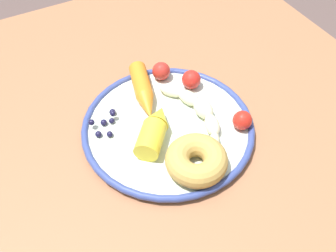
{
  "coord_description": "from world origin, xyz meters",
  "views": [
    {
      "loc": [
        0.16,
        0.41,
        1.26
      ],
      "look_at": [
        -0.05,
        0.03,
        0.75
      ],
      "focal_mm": 41.19,
      "sensor_mm": 36.0,
      "label": 1
    }
  ],
  "objects_px": {
    "carrot_orange": "(144,92)",
    "blueberry_pile": "(106,123)",
    "tomato_near": "(191,80)",
    "dining_table": "(140,160)",
    "banana": "(199,112)",
    "carrot_yellow": "(155,129)",
    "tomato_far": "(161,71)",
    "plate": "(168,127)",
    "donut": "(196,160)",
    "tomato_mid": "(242,120)"
  },
  "relations": [
    {
      "from": "banana",
      "to": "tomato_near",
      "type": "bearing_deg",
      "value": -110.39
    },
    {
      "from": "carrot_orange",
      "to": "tomato_mid",
      "type": "relative_size",
      "value": 4.12
    },
    {
      "from": "carrot_orange",
      "to": "donut",
      "type": "relative_size",
      "value": 1.41
    },
    {
      "from": "banana",
      "to": "tomato_far",
      "type": "xyz_separation_m",
      "value": [
        0.01,
        -0.12,
        0.01
      ]
    },
    {
      "from": "donut",
      "to": "tomato_far",
      "type": "distance_m",
      "value": 0.22
    },
    {
      "from": "donut",
      "to": "tomato_near",
      "type": "height_order",
      "value": "donut"
    },
    {
      "from": "banana",
      "to": "blueberry_pile",
      "type": "distance_m",
      "value": 0.16
    },
    {
      "from": "tomato_near",
      "to": "carrot_yellow",
      "type": "bearing_deg",
      "value": 34.04
    },
    {
      "from": "donut",
      "to": "blueberry_pile",
      "type": "distance_m",
      "value": 0.18
    },
    {
      "from": "banana",
      "to": "tomato_near",
      "type": "height_order",
      "value": "tomato_near"
    },
    {
      "from": "dining_table",
      "to": "carrot_yellow",
      "type": "bearing_deg",
      "value": 112.52
    },
    {
      "from": "banana",
      "to": "tomato_near",
      "type": "xyz_separation_m",
      "value": [
        -0.03,
        -0.07,
        0.01
      ]
    },
    {
      "from": "carrot_orange",
      "to": "tomato_near",
      "type": "bearing_deg",
      "value": 170.8
    },
    {
      "from": "carrot_orange",
      "to": "donut",
      "type": "height_order",
      "value": "donut"
    },
    {
      "from": "carrot_yellow",
      "to": "blueberry_pile",
      "type": "bearing_deg",
      "value": -45.14
    },
    {
      "from": "carrot_yellow",
      "to": "tomato_far",
      "type": "relative_size",
      "value": 2.97
    },
    {
      "from": "dining_table",
      "to": "plate",
      "type": "xyz_separation_m",
      "value": [
        -0.05,
        0.03,
        0.1
      ]
    },
    {
      "from": "banana",
      "to": "carrot_yellow",
      "type": "height_order",
      "value": "carrot_yellow"
    },
    {
      "from": "banana",
      "to": "blueberry_pile",
      "type": "bearing_deg",
      "value": -20.68
    },
    {
      "from": "dining_table",
      "to": "carrot_yellow",
      "type": "height_order",
      "value": "carrot_yellow"
    },
    {
      "from": "plate",
      "to": "blueberry_pile",
      "type": "relative_size",
      "value": 5.3
    },
    {
      "from": "dining_table",
      "to": "plate",
      "type": "bearing_deg",
      "value": 150.43
    },
    {
      "from": "dining_table",
      "to": "tomato_far",
      "type": "height_order",
      "value": "tomato_far"
    },
    {
      "from": "tomato_near",
      "to": "tomato_mid",
      "type": "distance_m",
      "value": 0.13
    },
    {
      "from": "carrot_orange",
      "to": "blueberry_pile",
      "type": "bearing_deg",
      "value": 18.84
    },
    {
      "from": "tomato_near",
      "to": "dining_table",
      "type": "bearing_deg",
      "value": 16.99
    },
    {
      "from": "tomato_near",
      "to": "tomato_far",
      "type": "height_order",
      "value": "same"
    },
    {
      "from": "dining_table",
      "to": "donut",
      "type": "relative_size",
      "value": 10.08
    },
    {
      "from": "carrot_yellow",
      "to": "carrot_orange",
      "type": "bearing_deg",
      "value": -104.59
    },
    {
      "from": "banana",
      "to": "tomato_mid",
      "type": "relative_size",
      "value": 5.58
    },
    {
      "from": "banana",
      "to": "blueberry_pile",
      "type": "xyz_separation_m",
      "value": [
        0.15,
        -0.06,
        -0.0
      ]
    },
    {
      "from": "carrot_yellow",
      "to": "tomato_far",
      "type": "bearing_deg",
      "value": -121.65
    },
    {
      "from": "carrot_yellow",
      "to": "dining_table",
      "type": "bearing_deg",
      "value": -67.48
    },
    {
      "from": "dining_table",
      "to": "banana",
      "type": "bearing_deg",
      "value": 162.97
    },
    {
      "from": "dining_table",
      "to": "plate",
      "type": "distance_m",
      "value": 0.11
    },
    {
      "from": "banana",
      "to": "donut",
      "type": "bearing_deg",
      "value": 56.51
    },
    {
      "from": "carrot_yellow",
      "to": "blueberry_pile",
      "type": "distance_m",
      "value": 0.09
    },
    {
      "from": "blueberry_pile",
      "to": "carrot_orange",
      "type": "bearing_deg",
      "value": -161.16
    },
    {
      "from": "blueberry_pile",
      "to": "tomato_near",
      "type": "xyz_separation_m",
      "value": [
        -0.18,
        -0.02,
        0.01
      ]
    },
    {
      "from": "tomato_far",
      "to": "plate",
      "type": "bearing_deg",
      "value": 67.7
    },
    {
      "from": "banana",
      "to": "tomato_near",
      "type": "distance_m",
      "value": 0.08
    },
    {
      "from": "carrot_yellow",
      "to": "tomato_near",
      "type": "relative_size",
      "value": 2.89
    },
    {
      "from": "carrot_orange",
      "to": "blueberry_pile",
      "type": "distance_m",
      "value": 0.09
    },
    {
      "from": "tomato_mid",
      "to": "tomato_far",
      "type": "height_order",
      "value": "tomato_far"
    },
    {
      "from": "tomato_near",
      "to": "tomato_mid",
      "type": "height_order",
      "value": "tomato_near"
    },
    {
      "from": "dining_table",
      "to": "banana",
      "type": "height_order",
      "value": "banana"
    },
    {
      "from": "banana",
      "to": "donut",
      "type": "xyz_separation_m",
      "value": [
        0.06,
        0.09,
        0.01
      ]
    },
    {
      "from": "tomato_near",
      "to": "plate",
      "type": "bearing_deg",
      "value": 38.08
    },
    {
      "from": "carrot_orange",
      "to": "banana",
      "type": "bearing_deg",
      "value": 126.62
    },
    {
      "from": "carrot_yellow",
      "to": "tomato_mid",
      "type": "xyz_separation_m",
      "value": [
        -0.14,
        0.05,
        -0.0
      ]
    }
  ]
}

